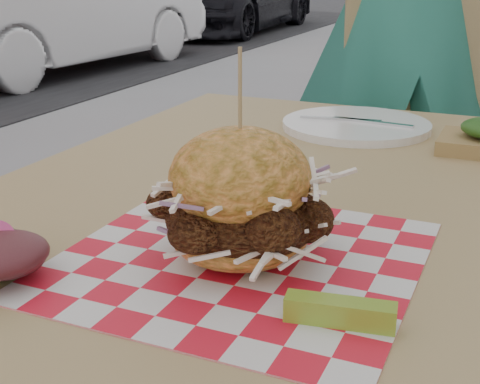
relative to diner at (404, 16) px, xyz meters
The scene contains 8 objects.
diner is the anchor object (origin of this frame).
car_white 5.11m from the diner, 139.33° to the left, with size 1.22×3.50×1.15m, color silver.
patio_table 1.14m from the diner, 87.00° to the right, with size 0.80×1.20×0.75m.
patio_chair 0.36m from the diner, 76.91° to the right, with size 0.54×0.54×0.95m.
paper_liner 1.32m from the diner, 86.16° to the right, with size 0.36×0.36×0.00m, color red.
sandwich 1.32m from the diner, 86.16° to the right, with size 0.19×0.19×0.22m.
pickle_spear 1.42m from the diner, 81.08° to the right, with size 0.10×0.02×0.02m, color #92A830.
place_setting 0.73m from the diner, 85.30° to the right, with size 0.27×0.27×0.02m.
Camera 1 is at (0.61, -1.12, 1.05)m, focal length 50.00 mm.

